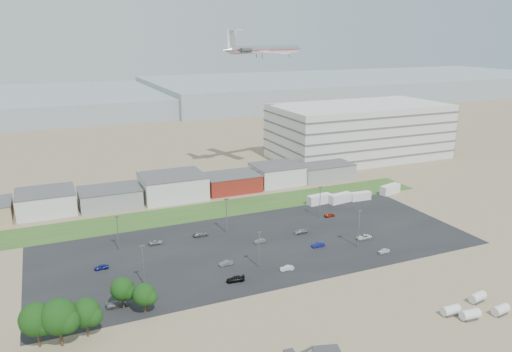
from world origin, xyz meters
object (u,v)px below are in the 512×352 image
tree_far_left (37,323)px  parked_car_4 (226,263)px  box_trailer_a (319,199)px  parked_car_12 (301,231)px  parked_car_0 (364,237)px  parked_car_1 (318,245)px  parked_car_13 (287,268)px  parked_car_9 (156,242)px  parked_car_8 (329,215)px  parked_car_2 (384,251)px  storage_tank_nw (451,310)px  parked_car_10 (117,304)px  parked_car_6 (201,234)px  parked_car_5 (101,267)px  parked_car_3 (235,279)px  airliner (265,49)px  parked_car_7 (260,241)px

tree_far_left → parked_car_4: 47.70m
box_trailer_a → parked_car_12: box_trailer_a is taller
parked_car_0 → parked_car_12: (-14.48, 10.94, 0.00)m
parked_car_1 → parked_car_13: parked_car_1 is taller
tree_far_left → parked_car_1: tree_far_left is taller
parked_car_1 → parked_car_9: bearing=-117.5°
parked_car_8 → parked_car_2: bearing=173.9°
tree_far_left → parked_car_0: tree_far_left is taller
storage_tank_nw → parked_car_10: size_ratio=0.86×
parked_car_6 → parked_car_8: bearing=-90.4°
parked_car_12 → storage_tank_nw: bearing=5.5°
parked_car_4 → tree_far_left: bearing=-71.6°
parked_car_12 → box_trailer_a: bearing=135.7°
tree_far_left → parked_car_5: bearing=62.6°
parked_car_8 → parked_car_13: bearing=130.0°
box_trailer_a → parked_car_3: size_ratio=1.98×
parked_car_9 → parked_car_13: parked_car_13 is taller
box_trailer_a → parked_car_4: 55.77m
parked_car_0 → parked_car_6: size_ratio=1.03×
airliner → parked_car_6: size_ratio=9.39×
box_trailer_a → parked_car_0: box_trailer_a is taller
airliner → parked_car_7: 89.55m
tree_far_left → parked_car_7: tree_far_left is taller
parked_car_5 → parked_car_12: size_ratio=0.82×
parked_car_7 → parked_car_8: parked_car_8 is taller
storage_tank_nw → parked_car_2: bearing=78.1°
parked_car_1 → parked_car_12: parked_car_12 is taller
tree_far_left → parked_car_8: tree_far_left is taller
parked_car_10 → parked_car_12: parked_car_10 is taller
storage_tank_nw → parked_car_7: bearing=112.9°
storage_tank_nw → parked_car_13: storage_tank_nw is taller
storage_tank_nw → parked_car_8: bearing=82.6°
parked_car_5 → parked_car_6: size_ratio=0.81×
parked_car_8 → parked_car_9: 55.85m
parked_car_8 → parked_car_10: size_ratio=0.80×
box_trailer_a → parked_car_4: (-45.91, -31.65, -1.03)m
box_trailer_a → parked_car_5: size_ratio=2.48×
box_trailer_a → parked_car_3: (-46.90, -40.71, -1.00)m
storage_tank_nw → parked_car_3: 47.69m
parked_car_9 → tree_far_left: bearing=139.8°
storage_tank_nw → parked_car_4: 53.47m
parked_car_10 → parked_car_2: bearing=-90.2°
parked_car_0 → parked_car_9: parked_car_0 is taller
parked_car_9 → parked_car_12: (40.70, -9.34, 0.05)m
tree_far_left → parked_car_9: bearing=51.3°
parked_car_4 → parked_car_7: size_ratio=1.11×
parked_car_3 → parked_car_13: bearing=98.5°
parked_car_3 → parked_car_5: (-28.25, 19.31, -0.04)m
tree_far_left → parked_car_12: (71.26, 28.88, -4.44)m
parked_car_0 → parked_car_10: parked_car_10 is taller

